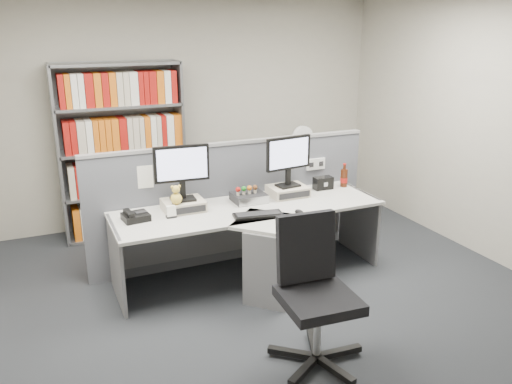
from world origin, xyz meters
name	(u,v)px	position (x,y,z in m)	size (l,w,h in m)	color
ground	(286,314)	(0.00, 0.00, 0.00)	(5.50, 5.50, 0.00)	#2C2F34
room_shell	(290,107)	(0.00, 0.00, 1.79)	(5.04, 5.54, 2.72)	#B1AD9E
partition	(233,201)	(0.00, 1.25, 0.65)	(3.00, 0.08, 1.27)	#595C65
desk	(258,241)	(0.00, 0.60, 0.46)	(2.60, 1.20, 0.72)	beige
monitor_riser_left	(183,205)	(-0.60, 0.98, 0.77)	(0.38, 0.31, 0.10)	beige
monitor_riser_right	(288,191)	(0.50, 0.98, 0.77)	(0.38, 0.31, 0.10)	beige
monitor_left	(182,168)	(-0.60, 0.98, 1.13)	(0.52, 0.18, 0.52)	black
monitor_right	(288,157)	(0.50, 0.98, 1.13)	(0.50, 0.19, 0.51)	black
desktop_pc	(249,197)	(0.06, 0.97, 0.76)	(0.31, 0.28, 0.08)	black
figurines	(247,189)	(0.03, 0.96, 0.85)	(0.23, 0.05, 0.09)	beige
keyboard	(258,215)	(-0.02, 0.55, 0.73)	(0.47, 0.24, 0.03)	black
mouse	(299,212)	(0.34, 0.45, 0.74)	(0.07, 0.11, 0.04)	black
desk_phone	(135,216)	(-1.07, 0.90, 0.76)	(0.25, 0.23, 0.10)	black
desk_calendar	(171,212)	(-0.76, 0.84, 0.77)	(0.09, 0.07, 0.11)	black
plush_toy	(176,196)	(-0.69, 0.89, 0.90)	(0.11, 0.11, 0.18)	#E0C04A
speaker	(323,183)	(0.94, 1.03, 0.79)	(0.20, 0.11, 0.13)	black
cola_bottle	(344,178)	(1.19, 1.02, 0.82)	(0.08, 0.08, 0.26)	#3F190A
shelving_unit	(122,153)	(-0.90, 2.44, 0.98)	(1.41, 0.40, 2.00)	slate
filing_cabinet	(300,193)	(1.20, 1.99, 0.35)	(0.45, 0.61, 0.70)	slate
desk_fan	(302,141)	(1.20, 1.99, 1.02)	(0.30, 0.18, 0.51)	white
office_chair	(314,288)	(-0.10, -0.62, 0.58)	(0.70, 0.72, 1.08)	silver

